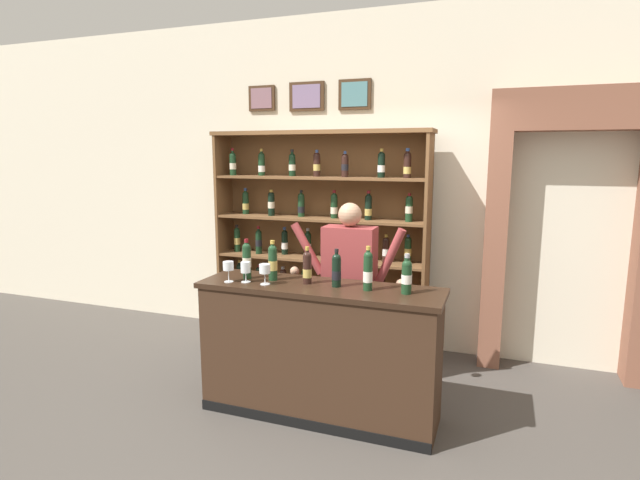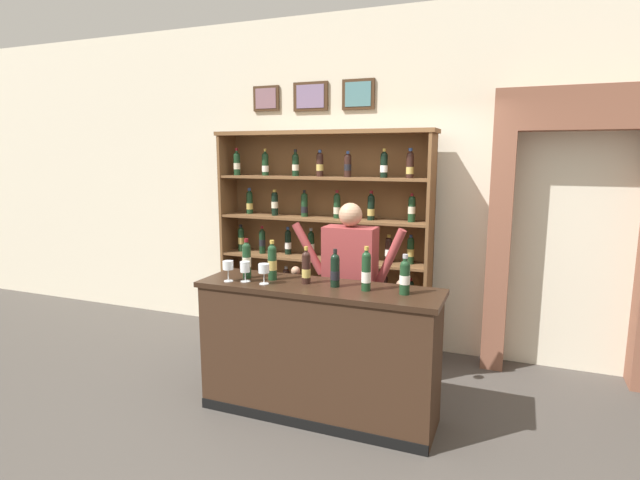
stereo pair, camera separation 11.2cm
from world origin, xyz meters
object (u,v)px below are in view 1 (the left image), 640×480
(tasting_counter, at_px, (319,351))
(tasting_bottle_bianco, at_px, (273,262))
(shopkeeper, at_px, (349,275))
(tasting_bottle_vin_santo, at_px, (368,270))
(tasting_bottle_chianti, at_px, (307,267))
(tasting_bottle_prosecco, at_px, (336,270))
(wine_shelf, at_px, (320,235))
(tasting_bottle_grappa, at_px, (407,275))
(tasting_bottle_rosso, at_px, (247,260))
(wine_glass_right, at_px, (265,270))
(wine_glass_center, at_px, (228,267))
(wine_glass_spare, at_px, (246,268))

(tasting_counter, height_order, tasting_bottle_bianco, tasting_bottle_bianco)
(shopkeeper, xyz_separation_m, tasting_bottle_vin_santo, (0.30, -0.54, 0.18))
(tasting_bottle_chianti, xyz_separation_m, tasting_bottle_prosecco, (0.24, -0.01, 0.00))
(wine_shelf, relative_size, tasting_bottle_bianco, 7.20)
(tasting_bottle_grappa, bearing_deg, tasting_bottle_rosso, 179.85)
(tasting_bottle_bianco, bearing_deg, wine_glass_right, -89.80)
(shopkeeper, distance_m, tasting_bottle_vin_santo, 0.65)
(tasting_bottle_bianco, xyz_separation_m, wine_glass_right, (0.00, -0.14, -0.04))
(wine_shelf, distance_m, tasting_bottle_vin_santo, 1.62)
(shopkeeper, distance_m, wine_glass_right, 0.82)
(tasting_counter, xyz_separation_m, wine_glass_right, (-0.40, -0.11, 0.63))
(shopkeeper, bearing_deg, tasting_counter, -97.10)
(tasting_counter, bearing_deg, wine_shelf, 109.99)
(tasting_bottle_vin_santo, bearing_deg, wine_glass_center, -172.42)
(wine_shelf, relative_size, wine_glass_spare, 14.28)
(tasting_counter, xyz_separation_m, shopkeeper, (0.07, 0.55, 0.48))
(tasting_bottle_vin_santo, bearing_deg, tasting_counter, -179.64)
(tasting_bottle_chianti, relative_size, wine_glass_spare, 1.80)
(tasting_counter, distance_m, tasting_bottle_rosso, 0.91)
(wine_glass_right, bearing_deg, tasting_bottle_rosso, 151.05)
(wine_shelf, relative_size, tasting_bottle_vin_santo, 6.99)
(shopkeeper, xyz_separation_m, tasting_bottle_chianti, (-0.18, -0.52, 0.16))
(tasting_bottle_chianti, distance_m, wine_glass_spare, 0.48)
(wine_shelf, height_order, shopkeeper, wine_shelf)
(tasting_bottle_vin_santo, relative_size, wine_glass_spare, 2.04)
(shopkeeper, xyz_separation_m, tasting_bottle_prosecco, (0.06, -0.53, 0.17))
(tasting_counter, relative_size, tasting_bottle_chianti, 6.51)
(tasting_bottle_rosso, distance_m, wine_glass_spare, 0.13)
(tasting_bottle_prosecco, distance_m, wine_glass_right, 0.54)
(shopkeeper, distance_m, tasting_bottle_bianco, 0.72)
(tasting_bottle_rosso, bearing_deg, tasting_bottle_prosecco, 0.51)
(shopkeeper, height_order, tasting_bottle_prosecco, shopkeeper)
(shopkeeper, relative_size, wine_glass_center, 9.99)
(tasting_bottle_rosso, height_order, tasting_bottle_grappa, tasting_bottle_rosso)
(wine_shelf, xyz_separation_m, tasting_bottle_prosecco, (0.63, -1.35, -0.02))
(wine_glass_right, bearing_deg, shopkeeper, 54.59)
(tasting_bottle_grappa, bearing_deg, tasting_bottle_prosecco, 178.91)
(wine_shelf, height_order, tasting_bottle_rosso, wine_shelf)
(tasting_bottle_chianti, relative_size, wine_glass_right, 1.82)
(wine_shelf, xyz_separation_m, wine_glass_center, (-0.20, -1.51, -0.03))
(tasting_bottle_chianti, bearing_deg, tasting_bottle_rosso, -178.10)
(tasting_bottle_bianco, height_order, wine_glass_right, tasting_bottle_bianco)
(tasting_bottle_chianti, relative_size, tasting_bottle_vin_santo, 0.88)
(shopkeeper, bearing_deg, tasting_bottle_chianti, -108.79)
(tasting_bottle_chianti, bearing_deg, wine_glass_center, -164.11)
(tasting_bottle_chianti, xyz_separation_m, wine_glass_spare, (-0.46, -0.13, -0.02))
(tasting_bottle_bianco, relative_size, wine_glass_center, 1.95)
(tasting_bottle_prosecco, distance_m, wine_glass_spare, 0.71)
(shopkeeper, distance_m, wine_glass_spare, 0.92)
(wine_shelf, bearing_deg, wine_glass_right, -86.16)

